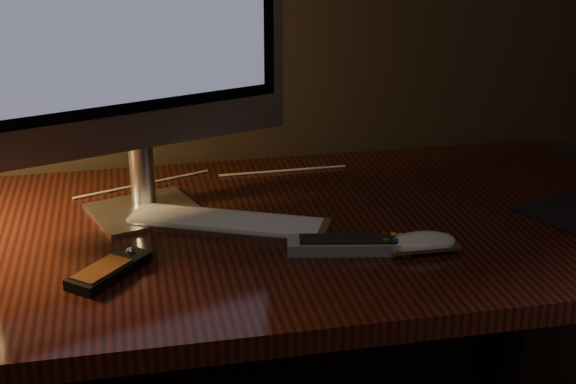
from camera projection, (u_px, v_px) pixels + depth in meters
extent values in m
cube|color=#3E140E|center=(237.00, 238.00, 1.47)|extent=(1.60, 0.75, 0.04)
cube|color=black|center=(512.00, 294.00, 2.05)|extent=(0.06, 0.06, 0.71)
cube|color=black|center=(218.00, 284.00, 1.89)|extent=(1.48, 0.02, 0.51)
cube|color=silver|center=(145.00, 211.00, 1.53)|extent=(0.24, 0.22, 0.01)
cylinder|color=silver|center=(142.00, 172.00, 1.53)|extent=(0.06, 0.06, 0.13)
cube|color=silver|center=(131.00, 14.00, 1.39)|extent=(0.57, 0.22, 0.48)
cube|color=silver|center=(225.00, 222.00, 1.47)|extent=(0.39, 0.25, 0.01)
ellipsoid|color=white|center=(422.00, 245.00, 1.37)|extent=(0.12, 0.06, 0.02)
cube|color=black|center=(110.00, 270.00, 1.29)|extent=(0.14, 0.15, 0.02)
cube|color=brown|center=(109.00, 265.00, 1.28)|extent=(0.10, 0.10, 0.00)
sphere|color=silver|center=(109.00, 264.00, 1.28)|extent=(0.02, 0.02, 0.02)
cube|color=#919496|center=(348.00, 245.00, 1.37)|extent=(0.22, 0.09, 0.02)
cube|color=black|center=(348.00, 239.00, 1.37)|extent=(0.17, 0.07, 0.00)
cylinder|color=red|center=(348.00, 238.00, 1.37)|extent=(0.01, 0.01, 0.00)
cylinder|color=#0C8C19|center=(348.00, 238.00, 1.37)|extent=(0.01, 0.01, 0.00)
cylinder|color=gold|center=(348.00, 238.00, 1.37)|extent=(0.01, 0.01, 0.00)
cylinder|color=#1433BF|center=(348.00, 238.00, 1.37)|extent=(0.01, 0.01, 0.00)
cylinder|color=white|center=(215.00, 179.00, 1.70)|extent=(0.58, 0.09, 0.01)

